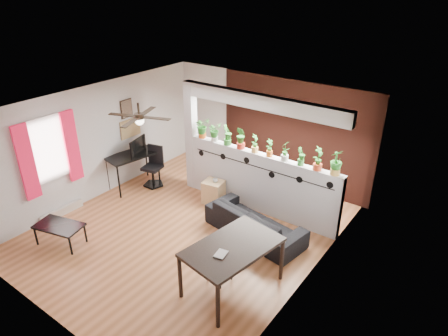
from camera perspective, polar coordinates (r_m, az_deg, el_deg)
room_shell at (r=7.65m, az=-5.59°, el=-0.63°), size 6.30×7.10×2.90m
partition_wall at (r=8.60m, az=5.24°, el=-2.11°), size 3.60×0.18×1.35m
ceiling_header at (r=7.92m, az=5.76°, el=9.27°), size 3.60×0.18×0.30m
pier_column at (r=9.35m, az=-4.68°, el=4.53°), size 0.22×0.20×2.60m
brick_panel at (r=9.52m, az=10.01°, el=4.62°), size 3.90×0.05×2.60m
vine_decal at (r=8.34m, az=5.01°, el=0.08°), size 3.31×0.01×0.30m
window_assembly at (r=8.75m, az=-23.73°, el=2.22°), size 0.09×1.30×1.55m
baseboard_heater at (r=9.35m, az=-22.13°, el=-5.76°), size 0.08×1.00×0.18m
corkboard at (r=9.95m, az=-13.24°, el=5.58°), size 0.03×0.60×0.45m
framed_art at (r=9.77m, az=-13.76°, el=8.24°), size 0.03×0.34×0.44m
ceiling_fan at (r=7.59m, az=-12.01°, el=7.02°), size 1.19×1.19×0.43m
potted_plant_0 at (r=9.04m, az=-3.14°, el=5.85°), size 0.26×0.30×0.47m
potted_plant_1 at (r=8.85m, az=-1.36°, el=5.26°), size 0.23×0.26×0.43m
potted_plant_2 at (r=8.65m, az=0.50°, el=4.86°), size 0.26×0.29×0.46m
potted_plant_3 at (r=8.46m, az=2.44°, el=4.42°), size 0.32×0.31×0.48m
potted_plant_4 at (r=8.30m, az=4.45°, el=3.64°), size 0.17×0.21×0.40m
potted_plant_5 at (r=8.14m, az=6.54°, el=2.97°), size 0.20×0.22×0.37m
potted_plant_6 at (r=7.98m, az=8.73°, el=2.53°), size 0.19×0.23×0.42m
potted_plant_7 at (r=7.86m, az=10.97°, el=1.74°), size 0.23×0.23×0.37m
potted_plant_8 at (r=7.71m, az=13.33°, el=1.44°), size 0.23×0.27×0.47m
potted_plant_9 at (r=7.60m, az=15.75°, el=0.81°), size 0.30×0.32×0.48m
sofa at (r=7.98m, az=4.41°, el=-7.79°), size 2.07×1.09×0.58m
cube_shelf at (r=9.05m, az=-1.50°, el=-3.44°), size 0.49×0.45×0.53m
cup at (r=8.87m, az=-1.27°, el=-1.79°), size 0.15×0.15×0.09m
computer_desk at (r=9.75m, az=-13.02°, el=1.48°), size 0.83×1.28×0.85m
monitor at (r=9.76m, az=-12.47°, el=2.76°), size 0.36×0.15×0.20m
office_chair at (r=9.85m, az=-10.00°, el=-0.11°), size 0.52×0.52×0.99m
dining_table at (r=6.47m, az=1.23°, el=-11.68°), size 1.19×1.70×0.85m
book at (r=6.27m, az=-1.13°, el=-11.97°), size 0.20×0.24×0.02m
folding_chair at (r=6.82m, az=-0.18°, el=-12.25°), size 0.37×0.37×0.84m
coffee_table at (r=8.30m, az=-22.50°, el=-7.79°), size 1.00×0.71×0.42m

